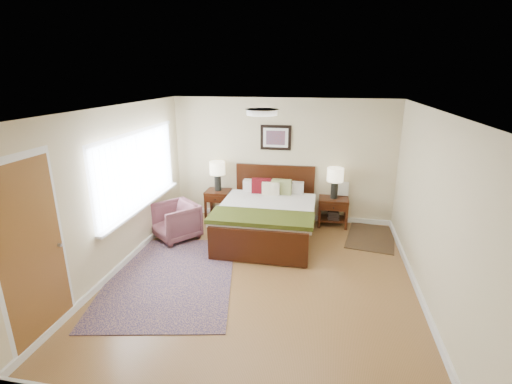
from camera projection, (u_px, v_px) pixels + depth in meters
The scene contains 18 objects.
floor at pixel (261, 277), 5.61m from camera, with size 5.00×5.00×0.00m, color brown.
back_wall at pixel (282, 160), 7.56m from camera, with size 4.50×0.04×2.50m, color beige.
front_wall at pixel (207, 302), 2.88m from camera, with size 4.50×0.04×2.50m, color beige.
left_wall at pixel (116, 191), 5.62m from camera, with size 0.04×5.00×2.50m, color beige.
right_wall at pixel (431, 210), 4.83m from camera, with size 0.04×5.00×2.50m, color beige.
ceiling at pixel (262, 109), 4.84m from camera, with size 4.50×5.00×0.02m, color white.
window at pixel (140, 171), 6.22m from camera, with size 0.11×2.72×1.32m.
door at pixel (33, 254), 4.03m from camera, with size 0.06×1.00×2.18m.
ceil_fixture at pixel (262, 112), 4.85m from camera, with size 0.44×0.44×0.08m.
bed at pixel (267, 211), 6.84m from camera, with size 1.75×2.11×1.14m.
wall_art at pixel (276, 138), 7.42m from camera, with size 0.62×0.05×0.50m.
nightstand_left at pixel (218, 196), 7.79m from camera, with size 0.51×0.45×0.60m.
nightstand_right at pixel (333, 209), 7.42m from camera, with size 0.58×0.44×0.58m.
lamp_left at pixel (217, 171), 7.65m from camera, with size 0.32×0.32×0.61m.
lamp_right at pixel (335, 178), 7.24m from camera, with size 0.32×0.32×0.61m.
armchair at pixel (176, 221), 6.86m from camera, with size 0.72×0.74×0.68m, color brown.
rug_persian at pixel (171, 277), 5.60m from camera, with size 1.84×2.60×0.01m, color #0C1240.
rug_navy at pixel (371, 237), 6.98m from camera, with size 0.84×1.26×0.01m, color black.
Camera 1 is at (0.83, -4.87, 2.94)m, focal length 26.00 mm.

